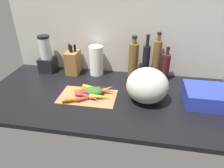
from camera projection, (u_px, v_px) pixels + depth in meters
The scene contains 26 objects.
ground_plane at pixel (107, 96), 137.93cm from camera, with size 170.00×80.00×3.00cm, color black.
wall_back at pixel (116, 36), 155.73cm from camera, with size 170.00×3.00×60.00cm, color #BCB7AD.
cutting_board at pixel (88, 96), 134.14cm from camera, with size 37.91×22.81×0.80cm, color #997047.
carrot_0 at pixel (92, 98), 129.29cm from camera, with size 2.78×2.78×12.49cm, color #B2264C.
carrot_1 at pixel (107, 89), 139.25cm from camera, with size 2.66×2.66×11.47cm, color orange.
carrot_2 at pixel (108, 91), 136.07cm from camera, with size 3.02×3.02×11.85cm, color red.
carrot_3 at pixel (87, 98), 129.27cm from camera, with size 2.69×2.69×13.87cm, color red.
carrot_4 at pixel (83, 95), 132.21cm from camera, with size 3.10×3.10×10.14cm, color red.
carrot_5 at pixel (83, 89), 138.32cm from camera, with size 2.81×2.81×12.98cm, color orange.
carrot_6 at pixel (94, 91), 136.88cm from camera, with size 2.00×2.00×13.81cm, color #B2264C.
carrot_7 at pixel (88, 92), 135.76cm from camera, with size 2.50×2.50×16.51cm, color red.
carrot_8 at pixel (70, 99), 128.21cm from camera, with size 2.71×2.71×11.35cm, color orange.
carrot_9 at pixel (95, 87), 141.75cm from camera, with size 2.03×2.03×15.53cm, color red.
carrot_10 at pixel (101, 97), 129.76cm from camera, with size 3.39×3.39×14.60cm, color orange.
carrot_11 at pixel (75, 99), 126.97cm from camera, with size 3.53×3.53×12.33cm, color orange.
carrot_12 at pixel (91, 87), 140.26cm from camera, with size 3.54×3.54×12.17cm, color orange.
carrot_greens_pile at pixel (94, 91), 134.13cm from camera, with size 11.93×9.18×5.05cm, color #2D6023.
winter_squash at pixel (147, 86), 124.72cm from camera, with size 26.31×24.48×22.61cm, color #B2B7A8.
knife_block at pixel (73, 62), 162.19cm from camera, with size 9.79×14.01×23.94cm.
blender_appliance at pixel (46, 56), 163.54cm from camera, with size 12.02×12.02×30.24cm.
paper_towel_roll at pixel (96, 61), 159.03cm from camera, with size 10.81×10.81×23.66cm, color white.
bottle_0 at pixel (133, 60), 151.75cm from camera, with size 7.46×7.46×33.53cm.
bottle_1 at pixel (146, 61), 151.61cm from camera, with size 5.43×5.43×34.62cm.
bottle_2 at pixel (157, 59), 151.93cm from camera, with size 6.08×6.08×36.03cm.
bottle_3 at pixel (166, 67), 150.98cm from camera, with size 5.93×5.93×26.38cm.
dish_rack at pixel (207, 96), 126.00cm from camera, with size 27.64×24.04×9.75cm, color #2838AD.
Camera 1 is at (23.25, -114.18, 72.84)cm, focal length 32.00 mm.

